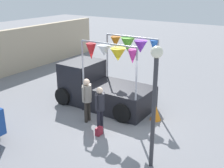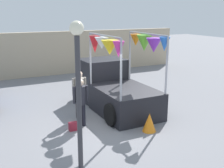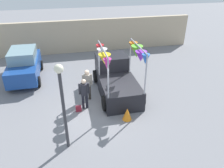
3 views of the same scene
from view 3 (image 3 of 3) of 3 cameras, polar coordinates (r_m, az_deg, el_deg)
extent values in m
plane|color=slate|center=(11.31, -2.25, -5.69)|extent=(60.00, 60.00, 0.00)
cube|color=black|center=(11.51, 2.08, -2.07)|extent=(1.90, 2.60, 1.00)
cube|color=black|center=(13.04, -0.09, 3.82)|extent=(1.80, 1.40, 1.80)
cube|color=#8CB2C6|center=(12.86, -0.09, 5.64)|extent=(1.76, 1.37, 0.60)
cylinder|color=black|center=(13.43, -4.37, 2.03)|extent=(0.22, 0.76, 0.76)
cylinder|color=black|center=(13.78, 3.46, 2.81)|extent=(0.22, 0.76, 0.76)
cylinder|color=black|center=(10.81, -1.90, -5.03)|extent=(0.22, 0.76, 0.76)
cylinder|color=black|center=(11.25, 7.66, -3.82)|extent=(0.22, 0.76, 0.76)
cylinder|color=#A5A5AD|center=(11.76, -3.43, 6.64)|extent=(0.07, 0.07, 1.95)
cylinder|color=#A5A5AD|center=(12.13, 4.76, 7.30)|extent=(0.07, 0.07, 1.95)
cylinder|color=#A5A5AD|center=(9.58, -0.99, 1.31)|extent=(0.07, 0.07, 1.95)
cylinder|color=#A5A5AD|center=(10.03, 8.79, 2.29)|extent=(0.07, 0.07, 1.95)
cylinder|color=#A5A5AD|center=(10.29, -2.44, 9.21)|extent=(0.07, 2.44, 0.07)
cylinder|color=#A5A5AD|center=(10.72, 6.89, 9.83)|extent=(0.07, 2.44, 0.07)
cone|color=#D83399|center=(9.45, -1.24, 5.21)|extent=(0.50, 0.50, 0.51)
cone|color=blue|center=(9.89, 8.75, 6.42)|extent=(0.51, 0.51, 0.48)
cone|color=yellow|center=(10.01, -1.94, 6.53)|extent=(0.78, 0.78, 0.47)
cone|color=purple|center=(10.45, 7.55, 7.16)|extent=(0.77, 0.77, 0.51)
cone|color=white|center=(10.54, -2.58, 8.15)|extent=(0.69, 0.69, 0.40)
cone|color=#66CC33|center=(10.98, 6.49, 8.41)|extent=(0.83, 0.83, 0.60)
cone|color=red|center=(11.14, -3.14, 8.69)|extent=(0.57, 0.57, 0.62)
cone|color=orange|center=(11.51, 5.54, 9.70)|extent=(0.50, 0.50, 0.46)
cube|color=navy|center=(14.67, -21.83, 4.04)|extent=(1.70, 4.00, 0.90)
cube|color=#72939E|center=(14.53, -22.31, 7.07)|extent=(1.50, 2.10, 0.66)
cylinder|color=black|center=(16.14, -23.98, 4.03)|extent=(0.18, 0.64, 0.64)
cylinder|color=black|center=(15.86, -18.00, 4.74)|extent=(0.18, 0.64, 0.64)
cylinder|color=black|center=(13.93, -25.51, -0.14)|extent=(0.18, 0.64, 0.64)
cylinder|color=black|center=(13.61, -18.60, 0.61)|extent=(0.18, 0.64, 0.64)
cylinder|color=black|center=(11.01, -7.56, -4.57)|extent=(0.13, 0.13, 0.78)
cylinder|color=black|center=(11.02, -6.63, -4.47)|extent=(0.13, 0.13, 0.78)
cylinder|color=#26262D|center=(10.65, -7.32, -1.36)|extent=(0.34, 0.34, 0.62)
sphere|color=beige|center=(10.44, -7.46, 0.67)|extent=(0.23, 0.23, 0.23)
cylinder|color=#26262D|center=(10.62, -8.51, -1.34)|extent=(0.09, 0.09, 0.56)
cylinder|color=#26262D|center=(10.65, -6.15, -1.09)|extent=(0.09, 0.09, 0.56)
cylinder|color=#2D2823|center=(11.67, -6.73, -2.28)|extent=(0.13, 0.13, 0.83)
cylinder|color=#2D2823|center=(11.69, -5.86, -2.19)|extent=(0.13, 0.13, 0.83)
cylinder|color=gray|center=(11.32, -6.49, 0.99)|extent=(0.34, 0.34, 0.65)
sphere|color=beige|center=(11.12, -6.62, 3.05)|extent=(0.25, 0.25, 0.25)
cylinder|color=gray|center=(11.29, -7.61, 1.02)|extent=(0.09, 0.09, 0.59)
cylinder|color=gray|center=(11.33, -5.40, 1.25)|extent=(0.09, 0.09, 0.59)
cube|color=maroon|center=(10.97, -8.73, -6.37)|extent=(0.28, 0.16, 0.28)
cylinder|color=#333338|center=(8.23, -12.35, -7.44)|extent=(0.12, 0.12, 3.23)
sphere|color=#F2EDCC|center=(7.35, -13.77, 3.86)|extent=(0.32, 0.32, 0.32)
cube|color=tan|center=(18.33, -7.25, 12.33)|extent=(18.00, 0.36, 2.60)
cone|color=orange|center=(10.23, 3.99, -7.84)|extent=(0.45, 0.45, 0.60)
camera|label=1|loc=(7.86, -70.31, -0.80)|focal=45.00mm
camera|label=2|loc=(3.66, -57.44, -35.61)|focal=45.00mm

